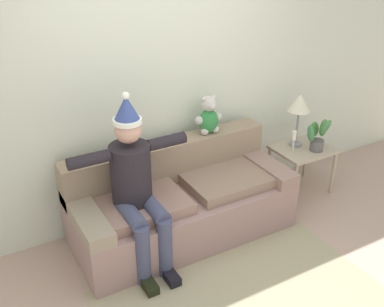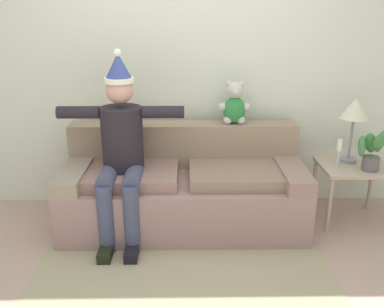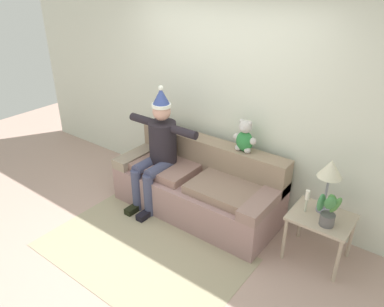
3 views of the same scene
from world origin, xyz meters
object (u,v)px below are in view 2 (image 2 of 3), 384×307
(couch, at_px, (184,187))
(person_seated, at_px, (121,146))
(side_table, at_px, (354,173))
(teddy_bear, at_px, (234,105))
(potted_plant, at_px, (372,150))
(table_lamp, at_px, (355,112))
(candle_tall, at_px, (339,149))

(couch, height_order, person_seated, person_seated)
(couch, xyz_separation_m, side_table, (1.50, 0.02, 0.12))
(person_seated, distance_m, teddy_bear, 1.07)
(person_seated, distance_m, side_table, 2.04)
(side_table, xyz_separation_m, potted_plant, (0.08, -0.11, 0.25))
(person_seated, bearing_deg, couch, 18.13)
(table_lamp, relative_size, potted_plant, 1.46)
(person_seated, bearing_deg, candle_tall, 5.18)
(couch, xyz_separation_m, potted_plant, (1.58, -0.09, 0.37))
(couch, xyz_separation_m, teddy_bear, (0.45, 0.26, 0.68))
(person_seated, distance_m, potted_plant, 2.08)
(teddy_bear, distance_m, side_table, 1.21)
(potted_plant, bearing_deg, couch, 176.84)
(person_seated, height_order, table_lamp, person_seated)
(couch, distance_m, side_table, 1.51)
(side_table, bearing_deg, couch, -179.15)
(person_seated, relative_size, table_lamp, 2.65)
(potted_plant, bearing_deg, table_lamp, 116.36)
(couch, bearing_deg, table_lamp, 4.70)
(candle_tall, bearing_deg, side_table, 6.80)
(person_seated, height_order, teddy_bear, person_seated)
(teddy_bear, distance_m, potted_plant, 1.22)
(couch, height_order, potted_plant, potted_plant)
(couch, relative_size, side_table, 3.41)
(couch, distance_m, table_lamp, 1.62)
(person_seated, height_order, potted_plant, person_seated)
(teddy_bear, height_order, side_table, teddy_bear)
(potted_plant, bearing_deg, candle_tall, 159.86)
(person_seated, height_order, candle_tall, person_seated)
(person_seated, xyz_separation_m, table_lamp, (1.98, 0.29, 0.21))
(side_table, distance_m, table_lamp, 0.54)
(person_seated, height_order, side_table, person_seated)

